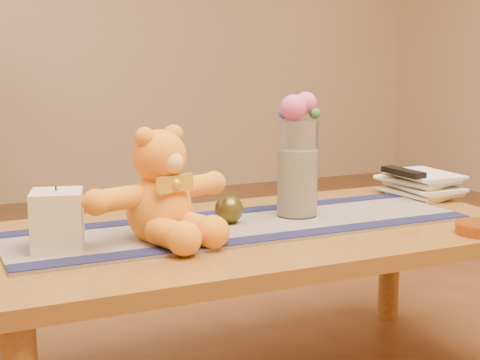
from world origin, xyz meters
name	(u,v)px	position (x,y,z in m)	size (l,w,h in m)	color
coffee_table_top	(258,236)	(0.00, 0.00, 0.43)	(1.40, 0.70, 0.04)	brown
table_leg_br	(390,260)	(0.64, 0.29, 0.21)	(0.07, 0.07, 0.41)	brown
persian_runner	(242,226)	(-0.03, 0.02, 0.45)	(1.20, 0.35, 0.01)	#231A4B
runner_border_near	(267,237)	(-0.03, -0.12, 0.46)	(1.20, 0.06, 0.00)	#151741
runner_border_far	(220,213)	(-0.03, 0.17, 0.46)	(1.20, 0.06, 0.00)	#151741
teddy_bear	(159,186)	(-0.27, -0.01, 0.58)	(0.37, 0.31, 0.25)	orange
pillar_candle	(57,220)	(-0.51, -0.01, 0.52)	(0.11, 0.11, 0.13)	beige
candle_wick	(56,188)	(-0.51, -0.01, 0.60)	(0.00, 0.00, 0.01)	black
glass_vase	(297,168)	(0.15, 0.05, 0.59)	(0.11, 0.11, 0.26)	silver
potpourri_fill	(297,183)	(0.15, 0.05, 0.55)	(0.09, 0.09, 0.18)	beige
rose_left	(294,108)	(0.13, 0.04, 0.75)	(0.07, 0.07, 0.07)	#E45091
rose_right	(306,103)	(0.17, 0.06, 0.76)	(0.06, 0.06, 0.06)	#E45091
blue_flower_back	(295,109)	(0.16, 0.09, 0.75)	(0.04, 0.04, 0.04)	#5655B8
blue_flower_side	(285,113)	(0.12, 0.07, 0.74)	(0.04, 0.04, 0.04)	#5655B8
leaf_sprig	(315,114)	(0.19, 0.03, 0.74)	(0.03, 0.03, 0.03)	#33662D
bronze_ball	(229,209)	(-0.06, 0.05, 0.50)	(0.07, 0.07, 0.07)	#474117
book_bottom	(400,195)	(0.56, 0.15, 0.46)	(0.17, 0.22, 0.02)	#F3EABC
book_lower	(402,189)	(0.57, 0.14, 0.48)	(0.16, 0.22, 0.02)	#F3EABC
book_upper	(398,183)	(0.56, 0.15, 0.50)	(0.17, 0.22, 0.02)	#F3EABC
book_top	(402,177)	(0.57, 0.15, 0.52)	(0.16, 0.22, 0.02)	#F3EABC
tv_remote	(403,172)	(0.56, 0.14, 0.54)	(0.04, 0.16, 0.02)	black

